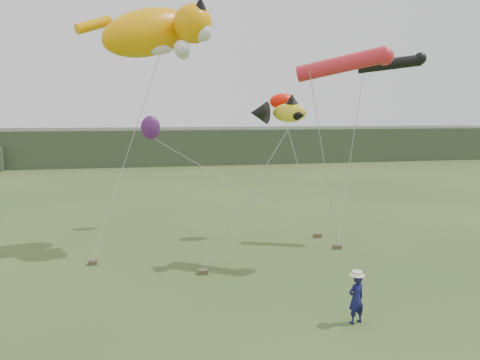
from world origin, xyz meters
name	(u,v)px	position (x,y,z in m)	size (l,w,h in m)	color
ground	(264,311)	(0.00, 0.00, 0.00)	(120.00, 120.00, 0.00)	#385123
headland	(146,146)	(-3.11, 44.69, 1.92)	(90.00, 13.00, 4.00)	#2D3D28
festival_attendant	(356,299)	(2.34, -1.31, 0.71)	(0.52, 0.34, 1.43)	#131549
sandbag_anchors	(194,260)	(-1.53, 5.08, 0.09)	(15.34, 4.82, 0.17)	brown
cat_kite	(159,31)	(-2.61, 7.99, 9.32)	(5.76, 3.70, 3.03)	#F49D02
fish_kite	(278,112)	(1.70, 4.50, 5.91)	(2.36, 1.56, 1.14)	yellow
tube_kites	(367,63)	(5.62, 5.10, 7.88)	(6.69, 4.59, 1.49)	black
misc_kites	(210,116)	(-0.12, 10.16, 5.74)	(7.25, 3.69, 2.25)	#FF1705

